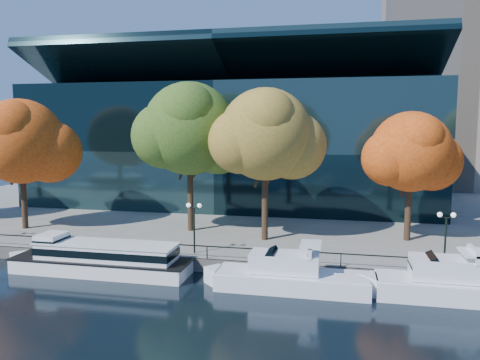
% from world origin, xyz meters
% --- Properties ---
extents(ground, '(160.00, 160.00, 0.00)m').
position_xyz_m(ground, '(0.00, 0.00, 0.00)').
color(ground, black).
rests_on(ground, ground).
extents(promenade, '(90.00, 67.08, 1.00)m').
position_xyz_m(promenade, '(0.00, 36.38, 0.50)').
color(promenade, slate).
rests_on(promenade, ground).
extents(railing, '(88.20, 0.08, 0.99)m').
position_xyz_m(railing, '(0.00, 3.25, 1.94)').
color(railing, black).
rests_on(railing, promenade).
extents(convention_building, '(50.00, 24.57, 21.43)m').
position_xyz_m(convention_building, '(-4.00, 31.79, 8.51)').
color(convention_building, black).
rests_on(convention_building, ground).
extents(tour_boat, '(15.03, 3.35, 2.85)m').
position_xyz_m(tour_boat, '(-8.07, 1.12, 1.21)').
color(tour_boat, white).
rests_on(tour_boat, ground).
extents(cruiser_near, '(11.44, 2.95, 3.31)m').
position_xyz_m(cruiser_near, '(6.30, 0.48, 1.03)').
color(cruiser_near, white).
rests_on(cruiser_near, ground).
extents(cruiser_far, '(10.65, 2.95, 3.48)m').
position_xyz_m(cruiser_far, '(16.53, 0.82, 1.10)').
color(cruiser_far, white).
rests_on(cruiser_far, ground).
extents(tree_1, '(10.26, 8.41, 12.65)m').
position_xyz_m(tree_1, '(-20.27, 9.57, 9.37)').
color(tree_1, black).
rests_on(tree_1, promenade).
extents(tree_2, '(10.98, 9.01, 14.17)m').
position_xyz_m(tree_2, '(-3.99, 12.04, 10.59)').
color(tree_2, black).
rests_on(tree_2, promenade).
extents(tree_3, '(10.06, 8.25, 13.36)m').
position_xyz_m(tree_3, '(3.56, 9.95, 10.15)').
color(tree_3, black).
rests_on(tree_3, promenade).
extents(tree_4, '(8.74, 7.17, 11.33)m').
position_xyz_m(tree_4, '(15.89, 12.37, 8.67)').
color(tree_4, black).
rests_on(tree_4, promenade).
extents(lamp_1, '(1.26, 0.36, 4.03)m').
position_xyz_m(lamp_1, '(-1.40, 4.50, 3.98)').
color(lamp_1, black).
rests_on(lamp_1, promenade).
extents(lamp_2, '(1.26, 0.36, 4.03)m').
position_xyz_m(lamp_2, '(17.22, 4.50, 3.98)').
color(lamp_2, black).
rests_on(lamp_2, promenade).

